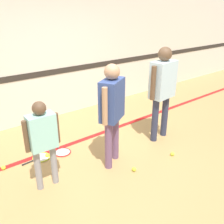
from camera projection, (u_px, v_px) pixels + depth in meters
name	position (u px, v px, depth m)	size (l,w,h in m)	color
ground_plane	(120.00, 157.00, 4.15)	(16.00, 16.00, 0.00)	tan
wall_back	(50.00, 45.00, 5.18)	(16.00, 0.07, 3.20)	silver
floor_stripe	(90.00, 137.00, 4.80)	(14.40, 0.10, 0.01)	red
person_instructor	(112.00, 105.00, 3.65)	(0.54, 0.43, 1.59)	#6B4C70
person_student_left	(42.00, 136.00, 3.21)	(0.47, 0.21, 1.25)	gray
person_student_right	(163.00, 84.00, 4.39)	(0.65, 0.31, 1.71)	#2D334C
racket_spare_on_floor	(62.00, 152.00, 4.29)	(0.29, 0.48, 0.03)	red
racket_second_spare	(40.00, 158.00, 4.13)	(0.50, 0.31, 0.03)	#C6D838
tennis_ball_near_instructor	(134.00, 169.00, 3.79)	(0.07, 0.07, 0.07)	#CCE038
tennis_ball_by_spare_racket	(47.00, 155.00, 4.15)	(0.07, 0.07, 0.07)	#CCE038
tennis_ball_stray_left	(172.00, 154.00, 4.19)	(0.07, 0.07, 0.07)	#CCE038
tennis_ball_stray_right	(3.00, 168.00, 3.83)	(0.07, 0.07, 0.07)	#CCE038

